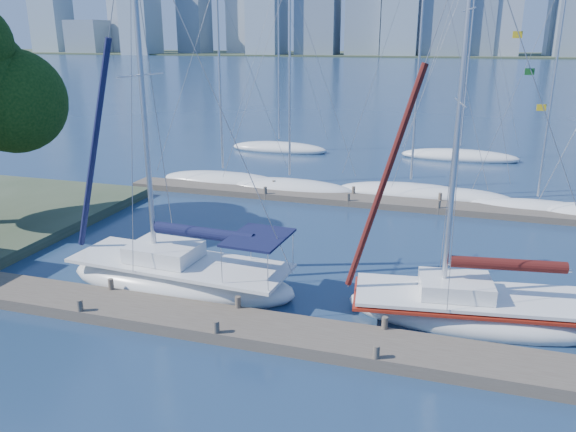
% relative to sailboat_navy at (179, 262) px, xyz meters
% --- Properties ---
extents(ground, '(700.00, 700.00, 0.00)m').
position_rel_sailboat_navy_xyz_m(ground, '(3.05, -2.56, -1.05)').
color(ground, navy).
rests_on(ground, ground).
extents(near_dock, '(26.00, 2.00, 0.40)m').
position_rel_sailboat_navy_xyz_m(near_dock, '(3.05, -2.56, -0.85)').
color(near_dock, brown).
rests_on(near_dock, ground).
extents(far_dock, '(30.00, 1.80, 0.36)m').
position_rel_sailboat_navy_xyz_m(far_dock, '(5.05, 13.44, -0.87)').
color(far_dock, brown).
rests_on(far_dock, ground).
extents(far_shore, '(800.00, 100.00, 1.50)m').
position_rel_sailboat_navy_xyz_m(far_shore, '(3.05, 317.44, -1.05)').
color(far_shore, '#38472D').
rests_on(far_shore, ground).
extents(sailboat_navy, '(9.39, 3.62, 14.24)m').
position_rel_sailboat_navy_xyz_m(sailboat_navy, '(0.00, 0.00, 0.00)').
color(sailboat_navy, white).
rests_on(sailboat_navy, ground).
extents(sailboat_maroon, '(8.65, 3.86, 13.12)m').
position_rel_sailboat_navy_xyz_m(sailboat_maroon, '(10.67, 0.43, -0.03)').
color(sailboat_maroon, white).
rests_on(sailboat_maroon, ground).
extents(bg_boat_0, '(8.75, 5.72, 12.95)m').
position_rel_sailboat_navy_xyz_m(bg_boat_0, '(-4.79, 15.27, -0.78)').
color(bg_boat_0, white).
rests_on(bg_boat_0, ground).
extents(bg_boat_1, '(8.61, 4.95, 12.94)m').
position_rel_sailboat_navy_xyz_m(bg_boat_1, '(-0.09, 14.78, -0.78)').
color(bg_boat_1, white).
rests_on(bg_boat_1, ground).
extents(bg_boat_2, '(9.18, 4.09, 15.87)m').
position_rel_sailboat_navy_xyz_m(bg_boat_2, '(7.25, 15.71, -0.75)').
color(bg_boat_2, white).
rests_on(bg_boat_2, ground).
extents(bg_boat_3, '(7.53, 4.81, 14.53)m').
position_rel_sailboat_navy_xyz_m(bg_boat_3, '(9.62, 15.75, -0.78)').
color(bg_boat_3, white).
rests_on(bg_boat_3, ground).
extents(bg_boat_4, '(7.24, 3.08, 12.90)m').
position_rel_sailboat_navy_xyz_m(bg_boat_4, '(14.21, 14.69, -0.81)').
color(bg_boat_4, white).
rests_on(bg_boat_4, ground).
extents(bg_boat_6, '(8.60, 5.38, 14.10)m').
position_rel_sailboat_navy_xyz_m(bg_boat_6, '(-4.79, 27.19, -0.77)').
color(bg_boat_6, white).
rests_on(bg_boat_6, ground).
extents(bg_boat_7, '(9.40, 4.80, 15.83)m').
position_rel_sailboat_navy_xyz_m(bg_boat_7, '(9.97, 28.15, -0.76)').
color(bg_boat_7, white).
rests_on(bg_boat_7, ground).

